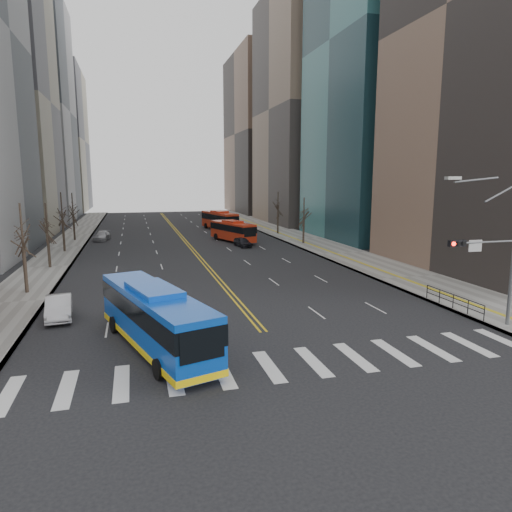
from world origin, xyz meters
TOP-DOWN VIEW (x-y plane):
  - ground at (0.00, 0.00)m, footprint 220.00×220.00m
  - sidewalk_right at (17.50, 45.00)m, footprint 7.00×130.00m
  - sidewalk_left at (-16.50, 45.00)m, footprint 5.00×130.00m
  - crosswalk at (0.00, 0.00)m, footprint 26.70×4.00m
  - centerline at (0.00, 55.00)m, footprint 0.55×100.00m
  - office_towers at (0.12, 68.51)m, footprint 83.00×134.00m
  - signal_mast at (13.77, 2.00)m, footprint 5.37×0.37m
  - pedestrian_railing at (14.30, 6.00)m, footprint 0.06×6.06m
  - street_trees at (-7.18, 34.55)m, footprint 35.20×47.20m
  - blue_bus at (-6.51, 4.00)m, footprint 5.97×12.32m
  - red_bus_near at (6.73, 44.98)m, footprint 5.13×10.12m
  - red_bus_far at (7.77, 60.97)m, footprint 5.03×11.34m
  - car_white at (-12.50, 11.34)m, footprint 2.10×4.73m
  - car_dark_mid at (6.97, 39.67)m, footprint 2.13×4.05m
  - car_silver at (-12.10, 51.54)m, footprint 2.66×4.99m
  - car_dark_far at (12.50, 70.22)m, footprint 1.98×4.03m

SIDE VIEW (x-z plane):
  - ground at x=0.00m, z-range 0.00..0.00m
  - crosswalk at x=0.00m, z-range 0.00..0.01m
  - centerline at x=0.00m, z-range 0.00..0.01m
  - sidewalk_right at x=17.50m, z-range 0.00..0.15m
  - sidewalk_left at x=-16.50m, z-range 0.00..0.15m
  - car_dark_far at x=12.50m, z-range 0.00..1.10m
  - car_dark_mid at x=6.97m, z-range 0.00..1.31m
  - car_silver at x=-12.10m, z-range 0.00..1.38m
  - car_white at x=-12.50m, z-range 0.00..1.51m
  - pedestrian_railing at x=14.30m, z-range 0.31..1.33m
  - red_bus_near at x=6.73m, z-range 0.19..3.36m
  - blue_bus at x=-6.51m, z-range 0.09..3.61m
  - red_bus_far at x=7.77m, z-range 0.20..3.71m
  - signal_mast at x=13.77m, z-range 0.16..9.55m
  - street_trees at x=-7.18m, z-range 1.07..8.67m
  - office_towers at x=0.12m, z-range -5.08..52.92m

